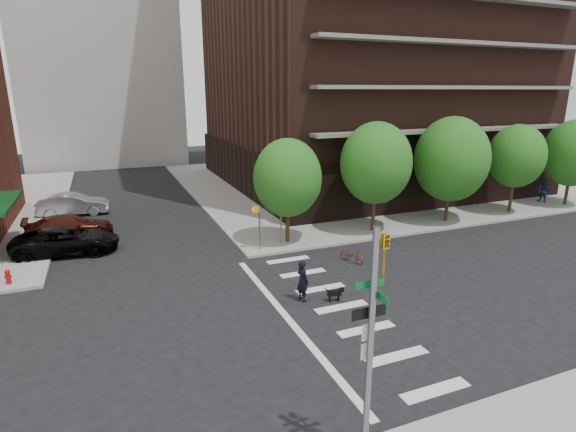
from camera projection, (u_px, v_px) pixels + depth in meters
name	position (u px, v px, depth m)	size (l,w,h in m)	color
ground	(276.00, 320.00, 18.12)	(120.00, 120.00, 0.00)	black
sidewalk_ne	(380.00, 179.00, 46.53)	(39.00, 33.00, 0.15)	gray
crosswalk	(325.00, 310.00, 18.92)	(3.85, 13.00, 0.01)	silver
tree_a	(288.00, 178.00, 26.06)	(4.00, 4.00, 5.90)	#301E11
tree_b	(376.00, 163.00, 28.12)	(4.50, 4.50, 6.65)	#301E11
tree_c	(451.00, 159.00, 30.35)	(5.00, 5.00, 6.80)	#301E11
tree_d	(517.00, 156.00, 32.57)	(4.00, 4.00, 6.20)	#301E11
tree_e	(573.00, 153.00, 34.80)	(4.50, 4.50, 6.35)	#301E11
traffic_signal	(370.00, 366.00, 10.54)	(0.90, 0.75, 6.00)	slate
pedestrian_signal	(264.00, 220.00, 25.52)	(2.18, 0.67, 2.60)	slate
fire_hydrant	(8.00, 276.00, 21.06)	(0.24, 0.24, 0.73)	#A50C0C
parked_car_black	(66.00, 241.00, 25.30)	(5.59, 2.58, 1.55)	black
parked_car_maroon	(69.00, 227.00, 28.02)	(5.09, 2.07, 1.48)	#3F120C
parked_car_silver	(73.00, 204.00, 33.23)	(4.90, 1.71, 1.61)	#AAABB1
scooter	(352.00, 255.00, 24.17)	(0.53, 1.53, 0.80)	maroon
dog_walker	(303.00, 281.00, 19.60)	(0.45, 0.68, 1.87)	black
dog	(335.00, 293.00, 19.67)	(0.74, 0.37, 0.62)	black
pedestrian_far	(544.00, 191.00, 36.26)	(0.71, 0.91, 1.88)	#172F4D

